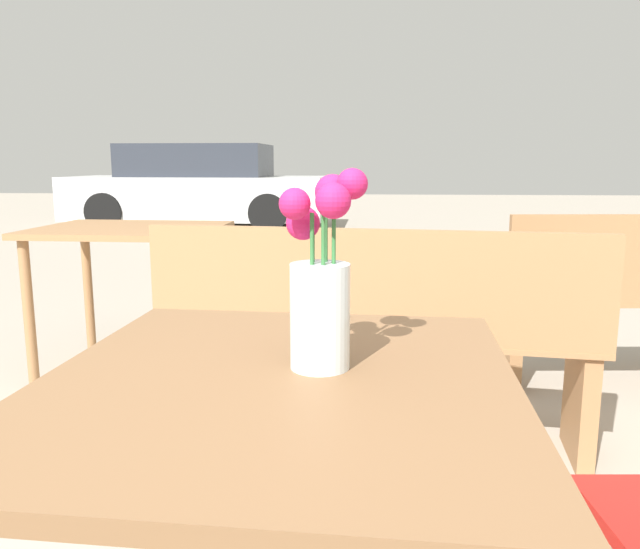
{
  "coord_description": "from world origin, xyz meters",
  "views": [
    {
      "loc": [
        0.14,
        -0.96,
        1.08
      ],
      "look_at": [
        0.06,
        0.05,
        0.9
      ],
      "focal_mm": 35.0,
      "sensor_mm": 36.0,
      "label": 1
    }
  ],
  "objects_px": {
    "table_front": "(280,440)",
    "flower_vase": "(321,292)",
    "table_back": "(131,250)",
    "parked_car": "(198,188)",
    "bench_near": "(372,330)"
  },
  "relations": [
    {
      "from": "table_front",
      "to": "flower_vase",
      "type": "bearing_deg",
      "value": 37.97
    },
    {
      "from": "flower_vase",
      "to": "bench_near",
      "type": "height_order",
      "value": "flower_vase"
    },
    {
      "from": "table_front",
      "to": "bench_near",
      "type": "height_order",
      "value": "bench_near"
    },
    {
      "from": "flower_vase",
      "to": "table_back",
      "type": "bearing_deg",
      "value": 118.58
    },
    {
      "from": "flower_vase",
      "to": "table_front",
      "type": "bearing_deg",
      "value": -142.03
    },
    {
      "from": "table_back",
      "to": "bench_near",
      "type": "bearing_deg",
      "value": -33.11
    },
    {
      "from": "table_front",
      "to": "parked_car",
      "type": "height_order",
      "value": "parked_car"
    },
    {
      "from": "flower_vase",
      "to": "bench_near",
      "type": "distance_m",
      "value": 1.3
    },
    {
      "from": "table_front",
      "to": "parked_car",
      "type": "relative_size",
      "value": 0.21
    },
    {
      "from": "flower_vase",
      "to": "bench_near",
      "type": "xyz_separation_m",
      "value": [
        0.1,
        1.23,
        -0.4
      ]
    },
    {
      "from": "flower_vase",
      "to": "table_back",
      "type": "distance_m",
      "value": 2.31
    },
    {
      "from": "table_front",
      "to": "bench_near",
      "type": "bearing_deg",
      "value": 82.46
    },
    {
      "from": "table_front",
      "to": "parked_car",
      "type": "xyz_separation_m",
      "value": [
        -2.63,
        9.32,
        0.02
      ]
    },
    {
      "from": "table_front",
      "to": "flower_vase",
      "type": "height_order",
      "value": "flower_vase"
    },
    {
      "from": "bench_near",
      "to": "parked_car",
      "type": "distance_m",
      "value": 8.51
    }
  ]
}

